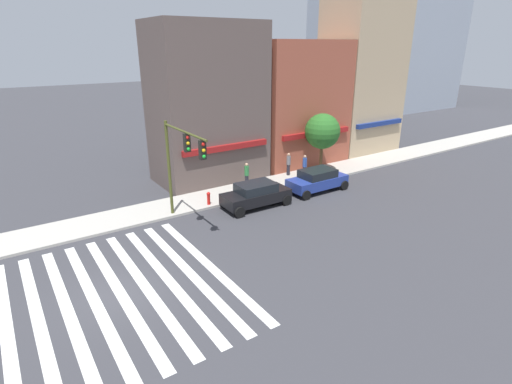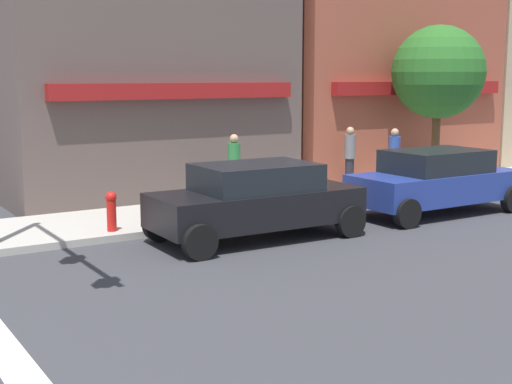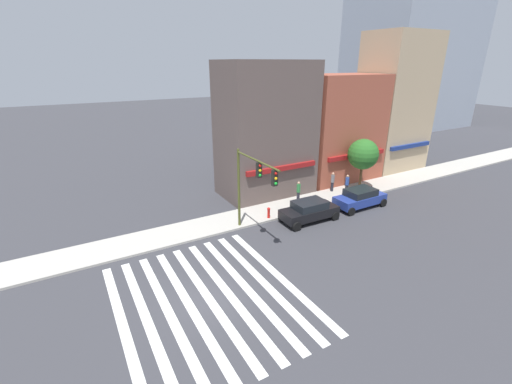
% 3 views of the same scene
% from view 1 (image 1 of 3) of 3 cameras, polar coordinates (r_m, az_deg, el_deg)
% --- Properties ---
extents(ground_plane, '(200.00, 200.00, 0.00)m').
position_cam_1_polar(ground_plane, '(18.21, -18.82, -13.48)').
color(ground_plane, '#38383D').
extents(sidewalk_left, '(120.00, 3.00, 0.15)m').
position_cam_1_polar(sidewalk_left, '(24.73, -23.69, -4.66)').
color(sidewalk_left, '#B2ADA3').
rests_on(sidewalk_left, ground_plane).
extents(crosswalk_stripes, '(8.73, 10.80, 0.01)m').
position_cam_1_polar(crosswalk_stripes, '(18.21, -18.83, -13.46)').
color(crosswalk_stripes, silver).
rests_on(crosswalk_stripes, ground_plane).
extents(storefront_row, '(23.56, 5.30, 14.13)m').
position_cam_1_polar(storefront_row, '(34.65, 5.88, 13.93)').
color(storefront_row, brown).
rests_on(storefront_row, ground_plane).
extents(traffic_signal, '(0.32, 5.11, 5.79)m').
position_cam_1_polar(traffic_signal, '(21.89, -10.64, 5.22)').
color(traffic_signal, '#474C1E').
rests_on(traffic_signal, ground_plane).
extents(sedan_black, '(4.44, 2.02, 1.59)m').
position_cam_1_polar(sedan_black, '(25.39, 0.00, -0.34)').
color(sedan_black, black).
rests_on(sedan_black, ground_plane).
extents(sedan_blue, '(4.40, 2.02, 1.59)m').
position_cam_1_polar(sedan_blue, '(28.47, 8.75, 1.74)').
color(sedan_blue, navy).
rests_on(sedan_blue, ground_plane).
extents(pedestrian_grey_coat, '(0.32, 0.32, 1.77)m').
position_cam_1_polar(pedestrian_grey_coat, '(31.27, 4.66, 4.05)').
color(pedestrian_grey_coat, '#23232D').
rests_on(pedestrian_grey_coat, sidewalk_left).
extents(pedestrian_green_top, '(0.32, 0.32, 1.77)m').
position_cam_1_polar(pedestrian_green_top, '(28.56, -1.34, 2.53)').
color(pedestrian_green_top, '#23232D').
rests_on(pedestrian_green_top, sidewalk_left).
extents(pedestrian_blue_shirt, '(0.32, 0.32, 1.77)m').
position_cam_1_polar(pedestrian_blue_shirt, '(30.83, 6.96, 3.73)').
color(pedestrian_blue_shirt, '#23232D').
rests_on(pedestrian_blue_shirt, sidewalk_left).
extents(fire_hydrant, '(0.24, 0.24, 0.84)m').
position_cam_1_polar(fire_hydrant, '(25.66, -6.79, -0.81)').
color(fire_hydrant, red).
rests_on(fire_hydrant, sidewalk_left).
extents(street_tree, '(2.74, 2.74, 4.71)m').
position_cam_1_polar(street_tree, '(31.67, 9.47, 8.53)').
color(street_tree, brown).
rests_on(street_tree, sidewalk_left).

